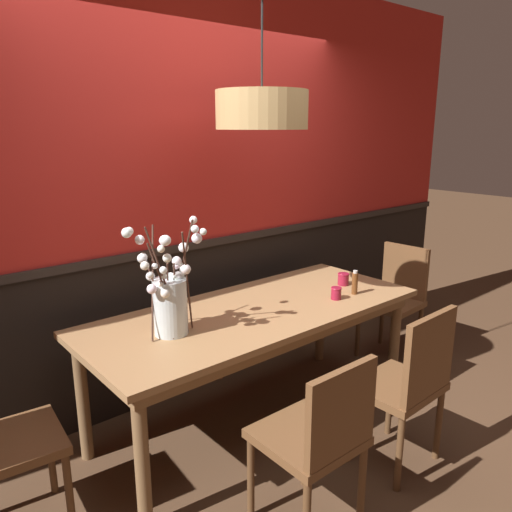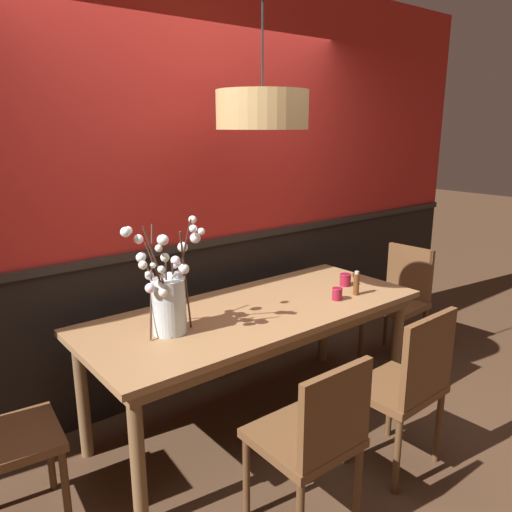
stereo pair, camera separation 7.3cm
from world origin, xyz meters
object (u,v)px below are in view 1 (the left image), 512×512
at_px(candle_holder_nearer_center, 343,279).
at_px(chair_far_side_right, 215,298).
at_px(dining_table, 256,321).
at_px(chair_head_east_end, 396,295).
at_px(chair_far_side_left, 140,319).
at_px(chair_near_side_right, 409,380).
at_px(condiment_bottle, 355,283).
at_px(candle_holder_nearer_edge, 336,293).
at_px(vase_with_blossoms, 170,299).
at_px(pendant_lamp, 262,110).
at_px(chair_near_side_left, 319,435).

bearing_deg(candle_holder_nearer_center, chair_far_side_right, 117.19).
relative_size(dining_table, chair_far_side_right, 2.22).
bearing_deg(chair_head_east_end, dining_table, -179.29).
bearing_deg(chair_far_side_left, chair_far_side_right, -2.14).
bearing_deg(chair_head_east_end, chair_near_side_right, -142.81).
distance_m(chair_head_east_end, condiment_bottle, 0.94).
height_order(chair_near_side_right, candle_holder_nearer_center, chair_near_side_right).
bearing_deg(condiment_bottle, chair_far_side_left, 132.58).
xyz_separation_m(chair_far_side_left, candle_holder_nearer_edge, (0.84, -1.09, 0.30)).
bearing_deg(vase_with_blossoms, candle_holder_nearer_center, -1.83).
bearing_deg(chair_near_side_right, chair_far_side_left, 111.37).
relative_size(vase_with_blossoms, pendant_lamp, 0.60).
distance_m(chair_head_east_end, chair_near_side_left, 2.09).
bearing_deg(candle_holder_nearer_edge, chair_near_side_left, -142.59).
xyz_separation_m(candle_holder_nearer_center, pendant_lamp, (-0.68, 0.09, 1.12)).
bearing_deg(chair_near_side_left, candle_holder_nearer_center, 36.16).
xyz_separation_m(chair_near_side_right, condiment_bottle, (0.32, 0.65, 0.32)).
bearing_deg(dining_table, chair_far_side_left, 110.77).
bearing_deg(candle_holder_nearer_center, vase_with_blossoms, 178.17).
distance_m(vase_with_blossoms, candle_holder_nearer_center, 1.37).
bearing_deg(chair_near_side_left, vase_with_blossoms, 104.30).
distance_m(chair_head_east_end, candle_holder_nearer_center, 0.81).
bearing_deg(chair_far_side_left, chair_head_east_end, -25.08).
distance_m(chair_head_east_end, vase_with_blossoms, 2.16).
bearing_deg(chair_far_side_right, candle_holder_nearer_center, -62.81).
bearing_deg(dining_table, condiment_bottle, -17.58).
bearing_deg(vase_with_blossoms, chair_head_east_end, 0.39).
height_order(dining_table, chair_far_side_left, chair_far_side_left).
bearing_deg(pendant_lamp, vase_with_blossoms, -176.32).
relative_size(chair_head_east_end, vase_with_blossoms, 1.46).
xyz_separation_m(chair_head_east_end, candle_holder_nearer_center, (-0.75, -0.06, 0.30)).
xyz_separation_m(dining_table, candle_holder_nearer_edge, (0.50, -0.20, 0.12)).
bearing_deg(chair_near_side_right, vase_with_blossoms, 137.25).
height_order(candle_holder_nearer_center, candle_holder_nearer_edge, candle_holder_nearer_center).
bearing_deg(condiment_bottle, candle_holder_nearer_center, 61.89).
distance_m(chair_near_side_right, pendant_lamp, 1.70).
height_order(chair_head_east_end, pendant_lamp, pendant_lamp).
bearing_deg(chair_far_side_left, candle_holder_nearer_edge, -52.38).
distance_m(chair_far_side_right, condiment_bottle, 1.18).
height_order(dining_table, condiment_bottle, condiment_bottle).
bearing_deg(chair_near_side_left, condiment_bottle, 32.16).
bearing_deg(condiment_bottle, chair_far_side_right, 108.97).
height_order(dining_table, chair_far_side_right, chair_far_side_right).
relative_size(chair_far_side_right, pendant_lamp, 0.92).
distance_m(chair_far_side_left, pendant_lamp, 1.70).
relative_size(dining_table, chair_near_side_left, 2.40).
xyz_separation_m(vase_with_blossoms, candle_holder_nearer_center, (1.36, -0.04, -0.16)).
xyz_separation_m(vase_with_blossoms, condiment_bottle, (1.27, -0.22, -0.12)).
distance_m(dining_table, chair_far_side_left, 0.96).
xyz_separation_m(chair_far_side_left, vase_with_blossoms, (-0.26, -0.88, 0.45)).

